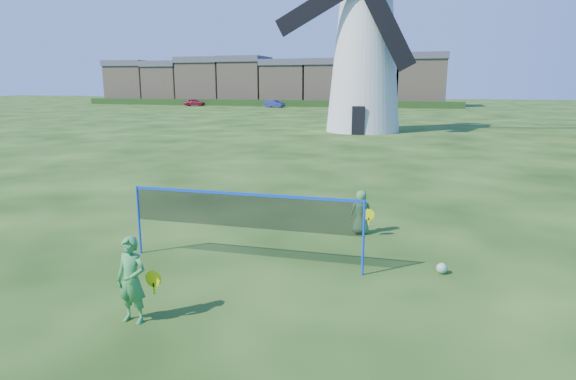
% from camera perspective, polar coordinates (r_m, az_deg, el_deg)
% --- Properties ---
extents(ground, '(220.00, 220.00, 0.00)m').
position_cam_1_polar(ground, '(10.65, -1.76, -8.41)').
color(ground, black).
rests_on(ground, ground).
extents(windmill, '(12.91, 5.66, 17.39)m').
position_cam_1_polar(windmill, '(39.09, 8.91, 15.49)').
color(windmill, silver).
rests_on(windmill, ground).
extents(badminton_net, '(5.05, 0.05, 1.55)m').
position_cam_1_polar(badminton_net, '(10.29, -5.14, -2.54)').
color(badminton_net, blue).
rests_on(badminton_net, ground).
extents(player_girl, '(0.69, 0.38, 1.42)m').
position_cam_1_polar(player_girl, '(8.30, -17.70, -9.95)').
color(player_girl, green).
rests_on(player_girl, ground).
extents(player_boy, '(0.67, 0.47, 1.13)m').
position_cam_1_polar(player_boy, '(12.56, 8.50, -2.58)').
color(player_boy, '#468741').
rests_on(player_boy, ground).
extents(play_ball, '(0.22, 0.22, 0.22)m').
position_cam_1_polar(play_ball, '(10.50, 17.45, -8.68)').
color(play_ball, green).
rests_on(play_ball, ground).
extents(terraced_houses, '(58.62, 8.40, 8.16)m').
position_cam_1_polar(terraced_houses, '(85.45, -2.46, 12.50)').
color(terraced_houses, '#9D8668').
rests_on(terraced_houses, ground).
extents(hedge, '(62.00, 0.80, 1.00)m').
position_cam_1_polar(hedge, '(79.59, -3.25, 10.07)').
color(hedge, '#193814').
rests_on(hedge, ground).
extents(car_left, '(3.49, 1.81, 1.13)m').
position_cam_1_polar(car_left, '(81.32, -10.82, 9.97)').
color(car_left, maroon).
rests_on(car_left, ground).
extents(car_right, '(3.50, 2.08, 1.09)m').
position_cam_1_polar(car_right, '(75.64, -1.61, 9.99)').
color(car_right, navy).
rests_on(car_right, ground).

